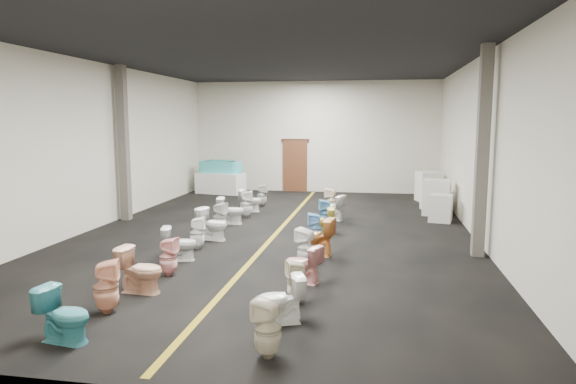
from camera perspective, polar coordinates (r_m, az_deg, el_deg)
name	(u,v)px	position (r m, az deg, el deg)	size (l,w,h in m)	color
floor	(277,233)	(13.51, -1.24, -4.54)	(16.00, 16.00, 0.00)	black
ceiling	(276,57)	(13.28, -1.30, 14.77)	(16.00, 16.00, 0.00)	black
wall_back	(315,137)	(21.10, 2.98, 6.13)	(10.00, 10.00, 0.00)	beige
wall_front	(128,186)	(5.60, -17.39, 0.64)	(10.00, 10.00, 0.00)	beige
wall_left	(97,145)	(15.00, -20.43, 4.89)	(16.00, 16.00, 0.00)	beige
wall_right	(481,149)	(13.18, 20.65, 4.52)	(16.00, 16.00, 0.00)	beige
aisle_stripe	(277,233)	(13.51, -1.24, -4.53)	(0.12, 15.60, 0.01)	olive
back_door	(295,166)	(21.23, 0.79, 2.90)	(1.00, 0.10, 2.10)	#562D19
door_frame	(295,140)	(21.17, 0.80, 5.79)	(1.15, 0.08, 0.10)	#331C11
column_left	(124,144)	(15.75, -17.80, 5.13)	(0.25, 0.25, 4.50)	#59544C
column_right	(482,153)	(11.66, 20.78, 4.12)	(0.25, 0.25, 4.50)	#59544C
display_table	(221,183)	(20.87, -7.48, 0.99)	(1.86, 0.93, 0.83)	white
bathtub	(220,167)	(20.81, -7.52, 2.79)	(1.85, 0.82, 0.55)	#42BDBF
appliance_crate_a	(441,208)	(15.54, 16.60, -1.73)	(0.62, 0.62, 0.80)	beige
appliance_crate_b	(437,197)	(16.63, 16.18, -0.56)	(0.80, 0.80, 1.10)	silver
appliance_crate_c	(434,198)	(17.46, 15.87, -0.66)	(0.70, 0.70, 0.80)	beige
appliance_crate_d	(428,187)	(19.29, 15.33, 0.59)	(0.76, 0.76, 1.08)	silver
toilet_left_0	(65,315)	(7.58, -23.58, -12.42)	(0.42, 0.74, 0.75)	teal
toilet_left_1	(106,287)	(8.41, -19.55, -9.88)	(0.37, 0.38, 0.83)	#F6AE8B
toilet_left_2	(141,270)	(9.20, -16.05, -8.33)	(0.44, 0.78, 0.79)	#ECB290
toilet_left_3	(168,257)	(10.03, -13.15, -7.02)	(0.33, 0.34, 0.74)	#F3AEA8
toilet_left_4	(180,243)	(11.06, -11.94, -5.62)	(0.41, 0.71, 0.73)	silver
toilet_left_5	(197,233)	(11.94, -10.05, -4.51)	(0.34, 0.34, 0.75)	white
toilet_left_6	(213,224)	(12.78, -8.36, -3.54)	(0.44, 0.78, 0.79)	white
toilet_left_7	(220,217)	(13.72, -7.61, -2.77)	(0.35, 0.36, 0.77)	silver
toilet_left_8	(231,211)	(14.66, -6.38, -2.07)	(0.43, 0.75, 0.77)	white
toilet_left_9	(246,204)	(15.57, -4.65, -1.35)	(0.37, 0.38, 0.83)	silver
toilet_left_10	(250,200)	(16.56, -4.23, -0.94)	(0.41, 0.72, 0.73)	white
toilet_left_11	(262,195)	(17.61, -2.92, -0.36)	(0.34, 0.35, 0.75)	silver
toilet_right_0	(268,329)	(6.56, -2.27, -14.93)	(0.34, 0.35, 0.75)	beige
toilet_right_1	(280,300)	(7.57, -0.87, -11.89)	(0.40, 0.70, 0.72)	white
toilet_right_2	(297,282)	(8.39, 0.97, -9.92)	(0.32, 0.32, 0.70)	beige
toilet_right_3	(303,264)	(9.39, 1.68, -7.97)	(0.39, 0.69, 0.70)	pink
toilet_right_4	(306,248)	(10.32, 2.02, -6.21)	(0.36, 0.37, 0.80)	white
toilet_right_5	(315,237)	(11.21, 3.05, -4.97)	(0.47, 0.82, 0.84)	orange
toilet_right_6	(315,228)	(12.28, 3.01, -4.04)	(0.34, 0.34, 0.75)	#7DB9E8
toilet_right_7	(321,221)	(13.25, 3.64, -3.26)	(0.39, 0.69, 0.70)	#E0C249
toilet_right_8	(325,213)	(14.16, 4.18, -2.38)	(0.35, 0.36, 0.78)	#61A2CB
toilet_right_9	(332,207)	(15.21, 4.93, -1.71)	(0.42, 0.74, 0.75)	white
toilet_right_10	(331,201)	(16.26, 4.82, -0.98)	(0.36, 0.37, 0.81)	#F6E8CD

